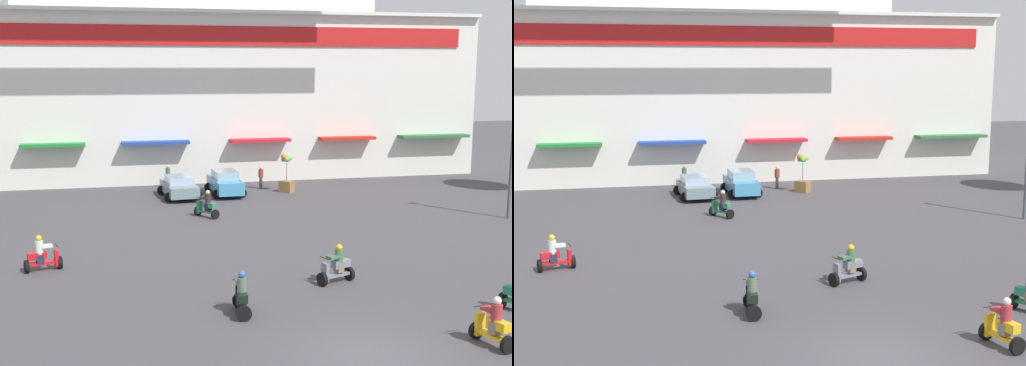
# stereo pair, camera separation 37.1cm
# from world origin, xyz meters

# --- Properties ---
(ground_plane) EXTENTS (128.00, 128.00, 0.00)m
(ground_plane) POSITION_xyz_m (0.00, 13.00, 0.00)
(ground_plane) COLOR #464348
(colonial_building) EXTENTS (41.06, 18.36, 22.97)m
(colonial_building) POSITION_xyz_m (-0.00, 36.69, 9.92)
(colonial_building) COLOR silver
(colonial_building) RESTS_ON ground
(parked_car_0) EXTENTS (2.58, 4.22, 1.39)m
(parked_car_0) POSITION_xyz_m (-2.53, 25.03, 0.71)
(parked_car_0) COLOR slate
(parked_car_0) RESTS_ON ground
(parked_car_1) EXTENTS (2.32, 4.22, 1.59)m
(parked_car_1) POSITION_xyz_m (0.46, 25.40, 0.80)
(parked_car_1) COLOR #4392BD
(parked_car_1) RESTS_ON ground
(scooter_rider_3) EXTENTS (1.53, 0.89, 1.48)m
(scooter_rider_3) POSITION_xyz_m (-9.65, 10.63, 0.60)
(scooter_rider_3) COLOR black
(scooter_rider_3) RESTS_ON ground
(scooter_rider_4) EXTENTS (0.83, 1.47, 1.55)m
(scooter_rider_4) POSITION_xyz_m (3.81, -0.14, 0.65)
(scooter_rider_4) COLOR black
(scooter_rider_4) RESTS_ON ground
(scooter_rider_6) EXTENTS (0.65, 1.46, 1.54)m
(scooter_rider_6) POSITION_xyz_m (-2.84, 4.02, 0.63)
(scooter_rider_6) COLOR black
(scooter_rider_6) RESTS_ON ground
(scooter_rider_7) EXTENTS (1.57, 1.02, 1.50)m
(scooter_rider_7) POSITION_xyz_m (1.34, 6.52, 0.63)
(scooter_rider_7) COLOR black
(scooter_rider_7) RESTS_ON ground
(scooter_rider_9) EXTENTS (1.29, 1.51, 1.52)m
(scooter_rider_9) POSITION_xyz_m (-1.70, 19.01, 0.63)
(scooter_rider_9) COLOR black
(scooter_rider_9) RESTS_ON ground
(pedestrian_0) EXTENTS (0.37, 0.37, 1.55)m
(pedestrian_0) POSITION_xyz_m (-2.86, 28.80, 0.89)
(pedestrian_0) COLOR #544F40
(pedestrian_0) RESTS_ON ground
(pedestrian_1) EXTENTS (0.45, 0.45, 1.54)m
(pedestrian_1) POSITION_xyz_m (3.19, 26.97, 0.87)
(pedestrian_1) COLOR #463B4B
(pedestrian_1) RESTS_ON ground
(streetlamp_near) EXTENTS (0.40, 0.40, 6.91)m
(streetlamp_near) POSITION_xyz_m (14.19, 15.17, 4.02)
(streetlamp_near) COLOR #474C51
(streetlamp_near) RESTS_ON ground
(balloon_vendor_cart) EXTENTS (1.04, 1.07, 2.56)m
(balloon_vendor_cart) POSITION_xyz_m (4.54, 25.43, 1.11)
(balloon_vendor_cart) COLOR olive
(balloon_vendor_cart) RESTS_ON ground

